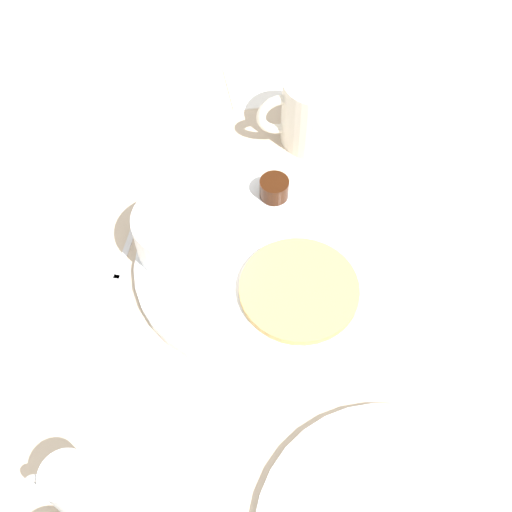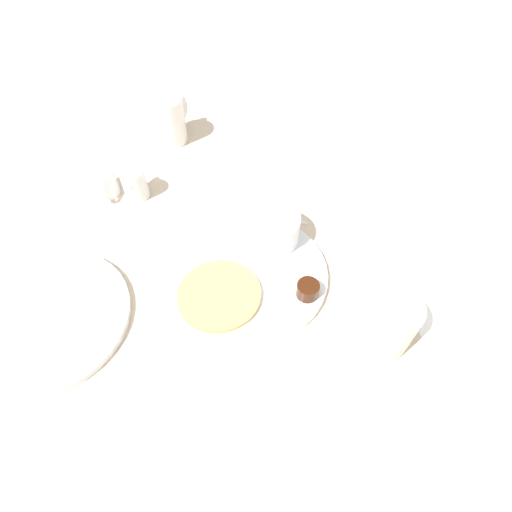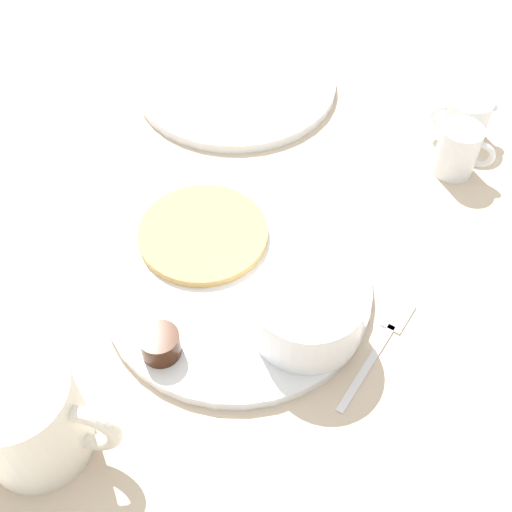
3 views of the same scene
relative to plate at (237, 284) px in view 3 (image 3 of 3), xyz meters
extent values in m
plane|color=#C6B299|center=(0.00, 0.00, -0.01)|extent=(4.00, 4.00, 0.00)
cylinder|color=white|center=(0.00, 0.00, 0.00)|extent=(0.26, 0.26, 0.01)
cylinder|color=tan|center=(0.03, -0.06, 0.01)|extent=(0.13, 0.13, 0.01)
cylinder|color=white|center=(-0.06, 0.06, 0.03)|extent=(0.10, 0.10, 0.05)
cylinder|color=white|center=(-0.06, 0.06, 0.05)|extent=(0.08, 0.08, 0.01)
cylinder|color=#38190A|center=(0.07, 0.08, 0.02)|extent=(0.04, 0.04, 0.03)
cylinder|color=white|center=(-0.06, 0.08, 0.02)|extent=(0.05, 0.05, 0.02)
sphere|color=white|center=(-0.06, 0.08, 0.03)|extent=(0.03, 0.03, 0.03)
cylinder|color=silver|center=(0.17, 0.15, 0.04)|extent=(0.09, 0.09, 0.10)
torus|color=silver|center=(0.12, 0.16, 0.04)|extent=(0.06, 0.03, 0.06)
cylinder|color=white|center=(-0.26, -0.15, 0.02)|extent=(0.05, 0.05, 0.06)
torus|color=white|center=(-0.28, -0.14, 0.03)|extent=(0.03, 0.02, 0.03)
cone|color=white|center=(-0.24, -0.16, 0.05)|extent=(0.02, 0.02, 0.01)
cylinder|color=white|center=(-0.28, -0.21, 0.02)|extent=(0.05, 0.05, 0.05)
torus|color=white|center=(-0.25, -0.22, 0.02)|extent=(0.03, 0.01, 0.03)
cone|color=white|center=(-0.31, -0.21, 0.04)|extent=(0.02, 0.02, 0.01)
cube|color=silver|center=(-0.11, 0.10, 0.00)|extent=(0.07, 0.09, 0.00)
cube|color=silver|center=(-0.15, 0.04, 0.00)|extent=(0.04, 0.04, 0.00)
cylinder|color=white|center=(-0.01, -0.33, 0.00)|extent=(0.26, 0.26, 0.01)
camera|label=1|loc=(-0.17, -0.36, 0.62)|focal=45.00mm
camera|label=2|loc=(0.38, -0.11, 0.55)|focal=28.00mm
camera|label=3|loc=(0.01, 0.38, 0.51)|focal=45.00mm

